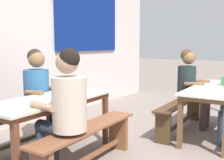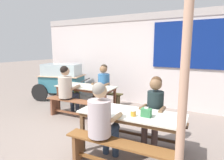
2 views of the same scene
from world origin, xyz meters
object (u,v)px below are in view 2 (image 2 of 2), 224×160
(bench_far_back, at_px, (96,96))
(tissue_box, at_px, (146,112))
(bench_near_front, at_px, (118,152))
(food_cart, at_px, (61,79))
(bench_near_back, at_px, (141,126))
(person_near_front, at_px, (102,118))
(person_left_back_turned, at_px, (67,87))
(person_right_near_table, at_px, (154,107))
(condiment_jar, at_px, (133,113))
(bench_far_front, at_px, (75,106))
(dining_table_near, at_px, (131,117))
(dining_table_far, at_px, (86,89))
(soup_bowl, at_px, (77,85))
(wooden_support_post, at_px, (182,112))
(person_center_facing, at_px, (103,83))

(bench_far_back, xyz_separation_m, tissue_box, (2.28, -1.96, 0.49))
(bench_near_front, distance_m, tissue_box, 0.72)
(bench_far_back, distance_m, food_cart, 1.55)
(bench_near_back, xyz_separation_m, person_near_front, (-0.24, -1.01, 0.45))
(person_left_back_turned, bearing_deg, person_right_near_table, -9.52)
(person_near_front, height_order, condiment_jar, person_near_front)
(bench_far_front, distance_m, bench_near_back, 1.94)
(bench_far_back, distance_m, condiment_jar, 2.96)
(dining_table_near, bearing_deg, bench_far_front, 156.48)
(dining_table_near, bearing_deg, dining_table_far, 145.13)
(tissue_box, bearing_deg, person_left_back_turned, 159.28)
(person_right_near_table, height_order, soup_bowl, person_right_near_table)
(dining_table_far, distance_m, dining_table_near, 2.41)
(dining_table_near, xyz_separation_m, person_right_near_table, (0.24, 0.48, 0.08))
(bench_near_back, distance_m, condiment_jar, 0.83)
(person_right_near_table, relative_size, wooden_support_post, 0.56)
(person_center_facing, bearing_deg, bench_near_back, -37.97)
(dining_table_far, xyz_separation_m, bench_far_front, (0.03, -0.53, -0.35))
(person_right_near_table, bearing_deg, person_center_facing, 144.96)
(person_center_facing, relative_size, tissue_box, 8.49)
(dining_table_near, relative_size, bench_far_back, 1.03)
(food_cart, bearing_deg, dining_table_near, -29.78)
(food_cart, xyz_separation_m, tissue_box, (3.77, -2.06, 0.08))
(bench_near_back, xyz_separation_m, person_left_back_turned, (-2.19, 0.36, 0.47))
(dining_table_far, height_order, bench_far_back, dining_table_far)
(bench_near_back, bearing_deg, bench_near_front, -86.58)
(person_near_front, relative_size, wooden_support_post, 0.57)
(bench_far_back, xyz_separation_m, bench_near_front, (2.04, -2.44, -0.00))
(condiment_jar, xyz_separation_m, wooden_support_post, (0.82, -0.69, 0.37))
(person_near_front, distance_m, wooden_support_post, 1.29)
(bench_far_front, height_order, person_center_facing, person_center_facing)
(person_right_near_table, relative_size, condiment_jar, 13.36)
(person_left_back_turned, xyz_separation_m, person_near_front, (1.95, -1.37, -0.02))
(bench_near_back, bearing_deg, tissue_box, -62.33)
(dining_table_far, bearing_deg, person_center_facing, 63.18)
(bench_near_front, bearing_deg, person_left_back_turned, 147.76)
(dining_table_near, bearing_deg, soup_bowl, 149.74)
(person_near_front, height_order, soup_bowl, person_near_front)
(person_center_facing, bearing_deg, condiment_jar, -47.46)
(person_right_near_table, bearing_deg, soup_bowl, 161.75)
(bench_far_back, xyz_separation_m, soup_bowl, (-0.18, -0.63, 0.45))
(bench_far_front, height_order, bench_near_back, same)
(soup_bowl, bearing_deg, condiment_jar, -31.66)
(dining_table_near, bearing_deg, person_right_near_table, 63.61)
(condiment_jar, relative_size, soup_bowl, 0.74)
(bench_far_back, distance_m, person_left_back_turned, 1.14)
(condiment_jar, bearing_deg, tissue_box, 21.68)
(soup_bowl, bearing_deg, bench_far_back, 73.96)
(person_center_facing, xyz_separation_m, soup_bowl, (-0.46, -0.58, 0.01))
(bench_far_front, relative_size, person_center_facing, 1.23)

